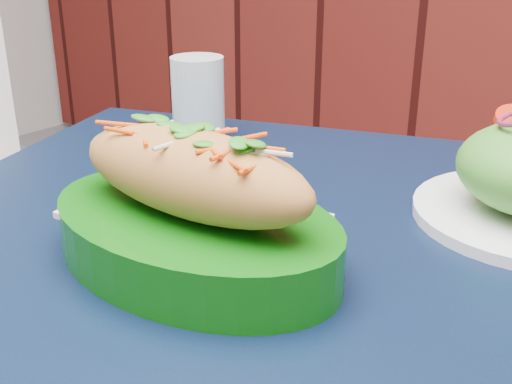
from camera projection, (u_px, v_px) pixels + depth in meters
The scene contains 3 objects.
cafe_table at pixel (264, 328), 0.63m from camera, with size 1.03×1.03×0.75m.
banh_mi_basket at pixel (193, 210), 0.56m from camera, with size 0.29×0.20×0.13m.
water_glass at pixel (198, 100), 0.88m from camera, with size 0.07×0.07×0.12m, color silver.
Camera 1 is at (0.52, 0.96, 1.03)m, focal length 45.00 mm.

